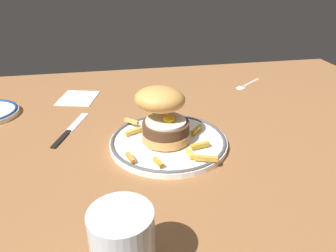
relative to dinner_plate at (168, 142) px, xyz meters
The scene contains 8 objects.
ground_plane 4.90cm from the dinner_plate, 88.33° to the left, with size 146.47×103.85×4.00cm, color brown.
dinner_plate is the anchor object (origin of this frame).
burger 6.70cm from the dinner_plate, 149.21° to the left, with size 14.85×14.96×11.80cm.
fries_pile 1.99cm from the dinner_plate, 72.37° to the right, with size 17.97×20.42×1.46cm.
water_glass 33.52cm from the dinner_plate, 110.11° to the right, with size 7.75×7.75×10.44cm.
knife 23.96cm from the dinner_plate, 155.30° to the left, with size 7.60×17.42×0.70cm.
spoon 43.31cm from the dinner_plate, 45.92° to the left, with size 11.58×9.45×0.90cm.
napkin 37.14cm from the dinner_plate, 123.80° to the left, with size 9.88×11.39×0.40cm, color white.
Camera 1 is at (-11.50, -63.81, 35.84)cm, focal length 34.83 mm.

